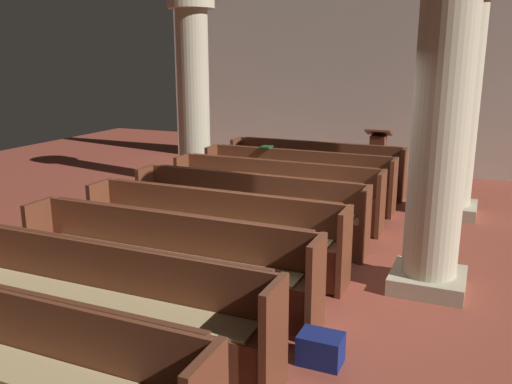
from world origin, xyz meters
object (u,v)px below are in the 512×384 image
Objects in this scene: pew_row_3 at (247,207)px; pew_row_0 at (315,166)px; pillar_far_side at (193,87)px; lectern at (377,161)px; pew_row_1 at (297,176)px; pew_row_4 at (212,228)px; kneeler_box_navy at (321,349)px; pew_row_5 at (164,257)px; pillar_aisle_side at (460,95)px; pew_row_2 at (275,190)px; hymn_book at (267,147)px; pillar_aisle_rear at (442,115)px; pew_row_6 at (97,298)px.

pew_row_0 is at bearing 90.00° from pew_row_3.
pillar_far_side reaches higher than lectern.
pew_row_0 is at bearing 90.00° from pew_row_1.
kneeler_box_navy is (1.76, -1.45, -0.36)m from pew_row_4.
lectern is (0.92, 2.08, -0.04)m from pew_row_1.
pew_row_5 is (0.00, -2.01, 0.00)m from pew_row_3.
pillar_aisle_side is (2.40, 2.47, 1.37)m from pew_row_3.
pew_row_2 is 1.00× the size of pew_row_5.
pillar_far_side is 2.03m from hymn_book.
pillar_aisle_rear is 5.10m from lectern.
pew_row_0 is 0.90× the size of pillar_aisle_side.
pew_row_3 is at bearing -49.34° from pillar_far_side.
pew_row_0 and pew_row_2 have the same top height.
pew_row_0 is at bearing -130.72° from lectern.
pillar_aisle_rear is (2.40, 2.42, 1.37)m from pew_row_6.
pew_row_3 is 3.86m from pillar_far_side.
hymn_book is 5.30m from kneeler_box_navy.
pew_row_2 is 1.00× the size of pew_row_6.
pew_row_5 is 1.01m from pew_row_6.
pillar_aisle_rear is at bearing 45.30° from pew_row_6.
pew_row_0 and pew_row_1 have the same top height.
hymn_book is at bearing 117.60° from pew_row_2.
pew_row_1 is 2.27m from lectern.
pew_row_4 and pew_row_6 have the same top height.
pillar_aisle_rear reaches higher than pew_row_6.
pew_row_3 is 14.90× the size of hymn_book.
pew_row_1 is at bearing -169.09° from pillar_aisle_side.
kneeler_box_navy is (1.76, 0.56, -0.36)m from pew_row_6.
pew_row_5 is 2.97× the size of lectern.
pew_row_4 is at bearing -90.00° from pew_row_0.
pew_row_2 and pew_row_5 have the same top height.
pew_row_6 is (0.00, -4.02, 0.00)m from pew_row_2.
pew_row_2 is 0.90× the size of pillar_aisle_side.
pew_row_2 is 1.01m from pew_row_3.
pew_row_5 is (0.00, -4.02, 0.00)m from pew_row_1.
pillar_aisle_rear is 2.62m from kneeler_box_navy.
pew_row_3 is 2.97× the size of lectern.
pillar_aisle_rear is at bearing 71.13° from kneeler_box_navy.
pew_row_1 is 2.97× the size of lectern.
pew_row_6 is 6.14m from pillar_aisle_side.
pew_row_1 is 2.01m from pew_row_3.
pillar_aisle_rear is at bearing -90.00° from pillar_aisle_side.
pew_row_3 is 9.12× the size of kneeler_box_navy.
pew_row_3 is at bearing -74.11° from hymn_book.
pew_row_0 is at bearing 167.24° from pillar_aisle_side.
pew_row_6 is at bearing -90.00° from pew_row_4.
pew_row_5 is 0.90× the size of pillar_far_side.
pew_row_5 is 0.90× the size of pillar_aisle_side.
pew_row_0 and pew_row_6 have the same top height.
hymn_book reaches higher than pew_row_2.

